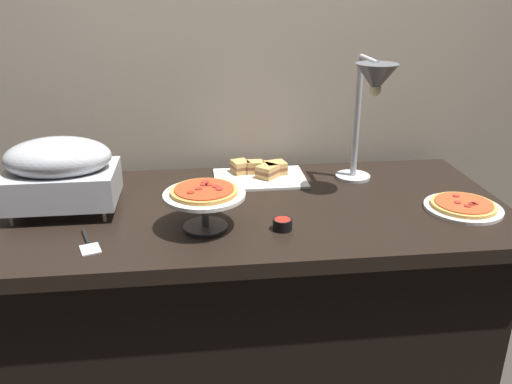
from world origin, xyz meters
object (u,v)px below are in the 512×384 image
chafing_dish (60,171)px  sandwich_platter (260,173)px  sauce_cup_near (282,224)px  pizza_plate_center (204,197)px  pizza_plate_front (463,206)px  heat_lamp (372,91)px  serving_spatula (88,243)px

chafing_dish → sandwich_platter: (0.72, 0.25, -0.13)m
chafing_dish → sauce_cup_near: (0.73, -0.23, -0.13)m
pizza_plate_center → sandwich_platter: pizza_plate_center is taller
pizza_plate_front → sauce_cup_near: (-0.65, -0.08, 0.01)m
sauce_cup_near → heat_lamp: bearing=39.0°
heat_lamp → sandwich_platter: 0.55m
heat_lamp → pizza_plate_front: heat_lamp is taller
sandwich_platter → sauce_cup_near: sandwich_platter is taller
chafing_dish → heat_lamp: size_ratio=0.75×
sandwich_platter → serving_spatula: 0.78m
serving_spatula → pizza_plate_front: bearing=5.1°
pizza_plate_front → pizza_plate_center: bearing=-177.6°
pizza_plate_center → sauce_cup_near: bearing=-10.1°
chafing_dish → serving_spatula: 0.32m
heat_lamp → pizza_plate_center: heat_lamp is taller
pizza_plate_center → sauce_cup_near: pizza_plate_center is taller
sauce_cup_near → serving_spatula: sauce_cup_near is taller
sandwich_platter → serving_spatula: bearing=-139.2°
chafing_dish → serving_spatula: chafing_dish is taller
pizza_plate_front → serving_spatula: size_ratio=1.55×
chafing_dish → sandwich_platter: size_ratio=1.02×
heat_lamp → pizza_plate_center: 0.71m
pizza_plate_front → pizza_plate_center: (-0.90, -0.04, 0.10)m
heat_lamp → pizza_plate_front: size_ratio=1.85×
heat_lamp → sauce_cup_near: 0.59m
pizza_plate_center → sandwich_platter: size_ratio=0.72×
heat_lamp → sandwich_platter: heat_lamp is taller
chafing_dish → sandwich_platter: 0.77m
heat_lamp → serving_spatula: size_ratio=2.87×
chafing_dish → sandwich_platter: bearing=19.2°
chafing_dish → pizza_plate_front: (1.38, -0.15, -0.14)m
heat_lamp → sandwich_platter: size_ratio=1.35×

